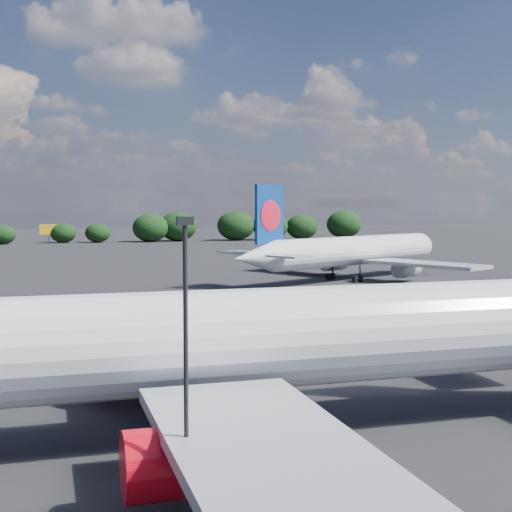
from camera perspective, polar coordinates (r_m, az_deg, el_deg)
name	(u,v)px	position (r m, az deg, el deg)	size (l,w,h in m)	color
ground	(3,297)	(92.64, -19.57, -3.12)	(500.00, 500.00, 0.00)	black
qantas_airliner	(271,340)	(35.08, 1.20, -6.77)	(47.71, 45.33, 15.58)	silver
china_southern_airliner	(347,252)	(106.54, 7.32, 0.32)	(40.82, 39.33, 13.96)	silver
apron_lamp_post	(186,362)	(24.14, -5.63, -8.44)	(0.55, 0.30, 11.01)	black
billboard_yellow	(48,230)	(214.37, -16.28, 2.03)	(5.00, 0.30, 5.50)	gold
horizon_treeline	(66,229)	(212.83, -14.92, 2.11)	(209.85, 14.09, 9.28)	black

